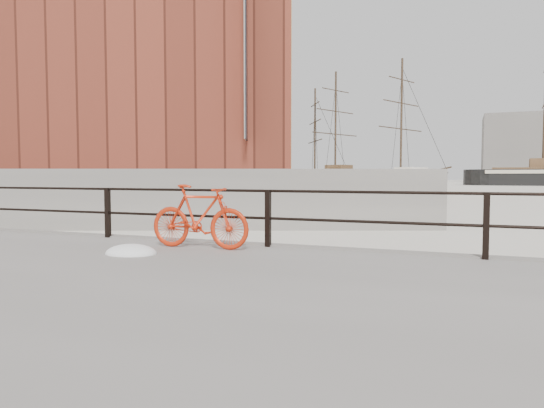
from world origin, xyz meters
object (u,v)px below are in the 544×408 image
Objects in this scene: workboat_near at (199,195)px; workboat_far at (207,188)px; schooner_left at (285,185)px; bicycle at (199,217)px; schooner_mid at (366,186)px.

workboat_far is (-9.62, 18.47, 0.00)m from workboat_near.
schooner_left is 1.68× the size of workboat_near.
workboat_near is (-16.97, 28.97, -0.90)m from bicycle.
schooner_mid is at bearing -17.12° from schooner_left.
workboat_near is at bearing -109.64° from schooner_left.
schooner_left is 1.88× the size of workboat_far.
workboat_near and workboat_far have the same top height.
bicycle is 0.08× the size of schooner_left.
schooner_mid is 1.27× the size of schooner_left.
schooner_mid is 2.38× the size of workboat_far.
schooner_mid is 2.13× the size of workboat_near.
schooner_left is (-23.92, 69.34, -0.90)m from bicycle.
schooner_mid reaches higher than bicycle.
schooner_mid reaches higher than workboat_near.
workboat_near is 1.12× the size of workboat_far.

